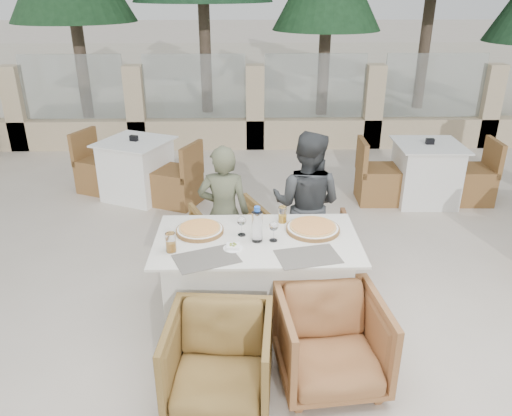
{
  "coord_description": "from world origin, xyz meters",
  "views": [
    {
      "loc": [
        -0.18,
        -3.58,
        2.58
      ],
      "look_at": [
        -0.09,
        0.19,
        0.9
      ],
      "focal_mm": 35.0,
      "sensor_mm": 36.0,
      "label": 1
    }
  ],
  "objects_px": {
    "armchair_far_left": "(230,234)",
    "armchair_near_right": "(331,342)",
    "water_bottle": "(257,224)",
    "wine_glass_near": "(274,230)",
    "wine_glass_centre": "(242,225)",
    "pizza_right": "(313,228)",
    "armchair_far_right": "(314,247)",
    "diner_left": "(224,213)",
    "bg_table_a": "(137,169)",
    "bg_table_b": "(425,173)",
    "pizza_left": "(200,230)",
    "armchair_near_left": "(219,361)",
    "beer_glass_left": "(171,242)",
    "diner_right": "(306,204)",
    "olive_dish": "(233,246)",
    "dining_table": "(257,281)",
    "beer_glass_right": "(283,215)"
  },
  "relations": [
    {
      "from": "armchair_far_left",
      "to": "armchair_near_right",
      "type": "height_order",
      "value": "armchair_near_right"
    },
    {
      "from": "water_bottle",
      "to": "wine_glass_near",
      "type": "xyz_separation_m",
      "value": [
        0.13,
        0.0,
        -0.05
      ]
    },
    {
      "from": "wine_glass_centre",
      "to": "armchair_near_right",
      "type": "distance_m",
      "value": 1.12
    },
    {
      "from": "pizza_right",
      "to": "armchair_far_left",
      "type": "bearing_deg",
      "value": 128.91
    },
    {
      "from": "wine_glass_near",
      "to": "armchair_far_right",
      "type": "distance_m",
      "value": 1.03
    },
    {
      "from": "armchair_far_right",
      "to": "diner_left",
      "type": "xyz_separation_m",
      "value": [
        -0.85,
        0.03,
        0.35
      ]
    },
    {
      "from": "bg_table_a",
      "to": "bg_table_b",
      "type": "xyz_separation_m",
      "value": [
        3.73,
        -0.23,
        0.0
      ]
    },
    {
      "from": "armchair_near_right",
      "to": "bg_table_a",
      "type": "relative_size",
      "value": 0.44
    },
    {
      "from": "pizza_left",
      "to": "armchair_near_left",
      "type": "height_order",
      "value": "pizza_left"
    },
    {
      "from": "wine_glass_centre",
      "to": "beer_glass_left",
      "type": "bearing_deg",
      "value": -154.21
    },
    {
      "from": "pizza_right",
      "to": "diner_right",
      "type": "distance_m",
      "value": 0.68
    },
    {
      "from": "pizza_right",
      "to": "wine_glass_near",
      "type": "height_order",
      "value": "wine_glass_near"
    },
    {
      "from": "wine_glass_centre",
      "to": "olive_dish",
      "type": "bearing_deg",
      "value": -106.22
    },
    {
      "from": "dining_table",
      "to": "bg_table_b",
      "type": "relative_size",
      "value": 0.98
    },
    {
      "from": "dining_table",
      "to": "wine_glass_centre",
      "type": "relative_size",
      "value": 8.7
    },
    {
      "from": "olive_dish",
      "to": "armchair_far_left",
      "type": "xyz_separation_m",
      "value": [
        -0.06,
        1.16,
        -0.49
      ]
    },
    {
      "from": "beer_glass_left",
      "to": "armchair_near_right",
      "type": "relative_size",
      "value": 0.21
    },
    {
      "from": "pizza_right",
      "to": "armchair_near_left",
      "type": "bearing_deg",
      "value": -126.09
    },
    {
      "from": "wine_glass_centre",
      "to": "armchair_near_left",
      "type": "xyz_separation_m",
      "value": [
        -0.15,
        -0.93,
        -0.54
      ]
    },
    {
      "from": "diner_right",
      "to": "pizza_right",
      "type": "bearing_deg",
      "value": 109.94
    },
    {
      "from": "wine_glass_centre",
      "to": "olive_dish",
      "type": "height_order",
      "value": "wine_glass_centre"
    },
    {
      "from": "pizza_left",
      "to": "bg_table_a",
      "type": "xyz_separation_m",
      "value": [
        -1.05,
        2.6,
        -0.41
      ]
    },
    {
      "from": "beer_glass_right",
      "to": "armchair_far_left",
      "type": "xyz_separation_m",
      "value": [
        -0.47,
        0.7,
        -0.54
      ]
    },
    {
      "from": "armchair_far_right",
      "to": "armchair_near_left",
      "type": "distance_m",
      "value": 1.78
    },
    {
      "from": "dining_table",
      "to": "diner_right",
      "type": "xyz_separation_m",
      "value": [
        0.48,
        0.8,
        0.32
      ]
    },
    {
      "from": "armchair_far_right",
      "to": "armchair_near_right",
      "type": "bearing_deg",
      "value": 88.66
    },
    {
      "from": "armchair_far_right",
      "to": "diner_right",
      "type": "xyz_separation_m",
      "value": [
        -0.08,
        0.1,
        0.4
      ]
    },
    {
      "from": "pizza_right",
      "to": "beer_glass_left",
      "type": "bearing_deg",
      "value": -163.94
    },
    {
      "from": "armchair_near_right",
      "to": "armchair_far_left",
      "type": "bearing_deg",
      "value": 107.37
    },
    {
      "from": "pizza_left",
      "to": "armchair_near_left",
      "type": "distance_m",
      "value": 1.11
    },
    {
      "from": "olive_dish",
      "to": "diner_left",
      "type": "distance_m",
      "value": 0.91
    },
    {
      "from": "diner_right",
      "to": "pizza_left",
      "type": "bearing_deg",
      "value": 58.35
    },
    {
      "from": "diner_right",
      "to": "bg_table_a",
      "type": "xyz_separation_m",
      "value": [
        -1.99,
        1.92,
        -0.32
      ]
    },
    {
      "from": "beer_glass_left",
      "to": "armchair_near_right",
      "type": "bearing_deg",
      "value": -24.53
    },
    {
      "from": "pizza_right",
      "to": "diner_left",
      "type": "relative_size",
      "value": 0.33
    },
    {
      "from": "dining_table",
      "to": "wine_glass_near",
      "type": "xyz_separation_m",
      "value": [
        0.13,
        -0.03,
        0.48
      ]
    },
    {
      "from": "olive_dish",
      "to": "diner_left",
      "type": "bearing_deg",
      "value": 96.54
    },
    {
      "from": "beer_glass_left",
      "to": "bg_table_a",
      "type": "xyz_separation_m",
      "value": [
        -0.86,
        2.91,
        -0.46
      ]
    },
    {
      "from": "pizza_left",
      "to": "pizza_right",
      "type": "bearing_deg",
      "value": 0.43
    },
    {
      "from": "diner_left",
      "to": "bg_table_b",
      "type": "xyz_separation_m",
      "value": [
        2.51,
        1.76,
        -0.27
      ]
    },
    {
      "from": "armchair_near_left",
      "to": "armchair_near_right",
      "type": "distance_m",
      "value": 0.78
    },
    {
      "from": "armchair_far_left",
      "to": "armchair_far_right",
      "type": "distance_m",
      "value": 0.86
    },
    {
      "from": "beer_glass_left",
      "to": "wine_glass_centre",
      "type": "bearing_deg",
      "value": 25.79
    },
    {
      "from": "wine_glass_centre",
      "to": "bg_table_b",
      "type": "distance_m",
      "value": 3.41
    },
    {
      "from": "water_bottle",
      "to": "pizza_right",
      "type": "bearing_deg",
      "value": 19.83
    },
    {
      "from": "dining_table",
      "to": "pizza_left",
      "type": "height_order",
      "value": "pizza_left"
    },
    {
      "from": "wine_glass_centre",
      "to": "water_bottle",
      "type": "bearing_deg",
      "value": -40.14
    },
    {
      "from": "water_bottle",
      "to": "armchair_near_left",
      "type": "bearing_deg",
      "value": -108.05
    },
    {
      "from": "diner_left",
      "to": "beer_glass_left",
      "type": "bearing_deg",
      "value": 72.47
    },
    {
      "from": "beer_glass_left",
      "to": "armchair_near_left",
      "type": "relative_size",
      "value": 0.22
    }
  ]
}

